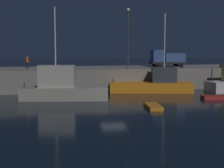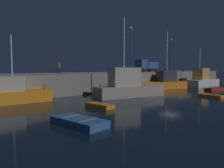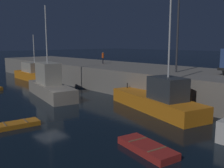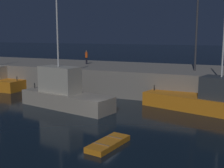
{
  "view_description": "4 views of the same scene",
  "coord_description": "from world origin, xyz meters",
  "px_view_note": "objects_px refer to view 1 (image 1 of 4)",
  "views": [
    {
      "loc": [
        -7.99,
        -31.89,
        5.26
      ],
      "look_at": [
        1.51,
        6.8,
        1.12
      ],
      "focal_mm": 53.05,
      "sensor_mm": 36.0,
      "label": 1
    },
    {
      "loc": [
        -25.61,
        -17.26,
        3.66
      ],
      "look_at": [
        -2.31,
        8.72,
        1.16
      ],
      "focal_mm": 37.36,
      "sensor_mm": 36.0,
      "label": 2
    },
    {
      "loc": [
        19.77,
        -10.99,
        5.82
      ],
      "look_at": [
        1.34,
        6.25,
        1.72
      ],
      "focal_mm": 41.29,
      "sensor_mm": 36.0,
      "label": 3
    },
    {
      "loc": [
        9.67,
        -19.52,
        6.52
      ],
      "look_at": [
        -3.12,
        9.4,
        1.25
      ],
      "focal_mm": 48.55,
      "sensor_mm": 36.0,
      "label": 4
    }
  ],
  "objects_px": {
    "dinghy_orange_near": "(219,97)",
    "bollard_west": "(221,66)",
    "fishing_boat_white": "(154,84)",
    "rowboat_blue_far": "(153,106)",
    "lamp_post_west": "(128,33)",
    "dockworker": "(27,61)",
    "fishing_boat_orange": "(62,88)",
    "bollard_central": "(182,66)",
    "utility_truck": "(167,58)"
  },
  "relations": [
    {
      "from": "dinghy_orange_near",
      "to": "bollard_west",
      "type": "bearing_deg",
      "value": 57.57
    },
    {
      "from": "fishing_boat_white",
      "to": "bollard_west",
      "type": "height_order",
      "value": "fishing_boat_white"
    },
    {
      "from": "fishing_boat_white",
      "to": "rowboat_blue_far",
      "type": "height_order",
      "value": "fishing_boat_white"
    },
    {
      "from": "lamp_post_west",
      "to": "dockworker",
      "type": "xyz_separation_m",
      "value": [
        -13.45,
        1.72,
        -3.76
      ]
    },
    {
      "from": "lamp_post_west",
      "to": "fishing_boat_white",
      "type": "bearing_deg",
      "value": -71.53
    },
    {
      "from": "fishing_boat_white",
      "to": "dockworker",
      "type": "xyz_separation_m",
      "value": [
        -15.25,
        7.1,
        2.73
      ]
    },
    {
      "from": "lamp_post_west",
      "to": "dockworker",
      "type": "relative_size",
      "value": 4.79
    },
    {
      "from": "fishing_boat_white",
      "to": "bollard_west",
      "type": "relative_size",
      "value": 18.4
    },
    {
      "from": "fishing_boat_orange",
      "to": "bollard_central",
      "type": "height_order",
      "value": "fishing_boat_orange"
    },
    {
      "from": "dinghy_orange_near",
      "to": "bollard_west",
      "type": "relative_size",
      "value": 6.67
    },
    {
      "from": "bollard_central",
      "to": "bollard_west",
      "type": "bearing_deg",
      "value": -3.07
    },
    {
      "from": "rowboat_blue_far",
      "to": "dockworker",
      "type": "distance_m",
      "value": 21.22
    },
    {
      "from": "lamp_post_west",
      "to": "fishing_boat_orange",
      "type": "bearing_deg",
      "value": -137.73
    },
    {
      "from": "fishing_boat_white",
      "to": "utility_truck",
      "type": "distance_m",
      "value": 9.01
    },
    {
      "from": "dinghy_orange_near",
      "to": "dockworker",
      "type": "distance_m",
      "value": 24.71
    },
    {
      "from": "lamp_post_west",
      "to": "bollard_central",
      "type": "distance_m",
      "value": 8.59
    },
    {
      "from": "dinghy_orange_near",
      "to": "rowboat_blue_far",
      "type": "distance_m",
      "value": 9.5
    },
    {
      "from": "dockworker",
      "to": "fishing_boat_white",
      "type": "bearing_deg",
      "value": -24.95
    },
    {
      "from": "lamp_post_west",
      "to": "dockworker",
      "type": "height_order",
      "value": "lamp_post_west"
    },
    {
      "from": "dockworker",
      "to": "bollard_west",
      "type": "relative_size",
      "value": 2.97
    },
    {
      "from": "dinghy_orange_near",
      "to": "bollard_west",
      "type": "height_order",
      "value": "bollard_west"
    },
    {
      "from": "fishing_boat_white",
      "to": "bollard_central",
      "type": "xyz_separation_m",
      "value": [
        5.01,
        2.58,
        2.06
      ]
    },
    {
      "from": "rowboat_blue_far",
      "to": "dockworker",
      "type": "xyz_separation_m",
      "value": [
        -11.08,
        17.74,
        3.57
      ]
    },
    {
      "from": "dockworker",
      "to": "bollard_central",
      "type": "distance_m",
      "value": 20.77
    },
    {
      "from": "dinghy_orange_near",
      "to": "dockworker",
      "type": "relative_size",
      "value": 2.24
    },
    {
      "from": "bollard_central",
      "to": "fishing_boat_orange",
      "type": "bearing_deg",
      "value": -159.62
    },
    {
      "from": "fishing_boat_orange",
      "to": "bollard_west",
      "type": "height_order",
      "value": "fishing_boat_orange"
    },
    {
      "from": "lamp_post_west",
      "to": "utility_truck",
      "type": "bearing_deg",
      "value": 14.84
    },
    {
      "from": "fishing_boat_orange",
      "to": "utility_truck",
      "type": "xyz_separation_m",
      "value": [
        16.36,
        10.71,
        2.73
      ]
    },
    {
      "from": "dockworker",
      "to": "bollard_west",
      "type": "distance_m",
      "value": 26.33
    },
    {
      "from": "dockworker",
      "to": "fishing_boat_orange",
      "type": "bearing_deg",
      "value": -71.67
    },
    {
      "from": "rowboat_blue_far",
      "to": "utility_truck",
      "type": "distance_m",
      "value": 20.19
    },
    {
      "from": "dinghy_orange_near",
      "to": "rowboat_blue_far",
      "type": "height_order",
      "value": "dinghy_orange_near"
    },
    {
      "from": "rowboat_blue_far",
      "to": "dockworker",
      "type": "bearing_deg",
      "value": 121.97
    },
    {
      "from": "dinghy_orange_near",
      "to": "fishing_boat_white",
      "type": "bearing_deg",
      "value": 123.15
    },
    {
      "from": "utility_truck",
      "to": "bollard_central",
      "type": "xyz_separation_m",
      "value": [
        0.35,
        -4.5,
        -0.97
      ]
    },
    {
      "from": "fishing_boat_orange",
      "to": "dinghy_orange_near",
      "type": "distance_m",
      "value": 16.76
    },
    {
      "from": "dinghy_orange_near",
      "to": "utility_truck",
      "type": "height_order",
      "value": "utility_truck"
    },
    {
      "from": "fishing_boat_white",
      "to": "bollard_west",
      "type": "bearing_deg",
      "value": 12.13
    },
    {
      "from": "fishing_boat_white",
      "to": "utility_truck",
      "type": "relative_size",
      "value": 1.96
    },
    {
      "from": "fishing_boat_orange",
      "to": "lamp_post_west",
      "type": "relative_size",
      "value": 1.19
    },
    {
      "from": "rowboat_blue_far",
      "to": "bollard_central",
      "type": "xyz_separation_m",
      "value": [
        9.18,
        13.23,
        2.9
      ]
    },
    {
      "from": "fishing_boat_white",
      "to": "bollard_central",
      "type": "relative_size",
      "value": 17.71
    },
    {
      "from": "dinghy_orange_near",
      "to": "bollard_west",
      "type": "distance_m",
      "value": 11.51
    },
    {
      "from": "rowboat_blue_far",
      "to": "utility_truck",
      "type": "bearing_deg",
      "value": 63.53
    },
    {
      "from": "fishing_boat_orange",
      "to": "fishing_boat_white",
      "type": "bearing_deg",
      "value": 17.21
    },
    {
      "from": "dinghy_orange_near",
      "to": "utility_truck",
      "type": "xyz_separation_m",
      "value": [
        0.01,
        14.21,
        3.84
      ]
    },
    {
      "from": "dinghy_orange_near",
      "to": "rowboat_blue_far",
      "type": "bearing_deg",
      "value": -158.21
    },
    {
      "from": "bollard_west",
      "to": "utility_truck",
      "type": "bearing_deg",
      "value": 141.17
    },
    {
      "from": "dinghy_orange_near",
      "to": "lamp_post_west",
      "type": "height_order",
      "value": "lamp_post_west"
    }
  ]
}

